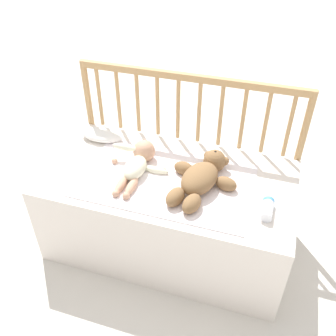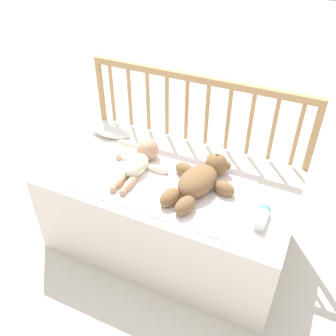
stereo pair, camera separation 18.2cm
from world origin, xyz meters
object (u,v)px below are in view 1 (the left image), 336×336
(teddy_bear, at_px, (201,177))
(small_pillow, at_px, (102,135))
(baby, at_px, (138,163))
(baby_bottle, at_px, (268,207))

(teddy_bear, height_order, small_pillow, teddy_bear)
(teddy_bear, xyz_separation_m, baby, (-0.33, 0.02, -0.01))
(baby, relative_size, baby_bottle, 2.65)
(small_pillow, relative_size, baby_bottle, 1.71)
(small_pillow, bearing_deg, baby_bottle, -18.05)
(teddy_bear, relative_size, small_pillow, 1.76)
(teddy_bear, relative_size, baby, 1.14)
(baby, height_order, baby_bottle, baby)
(baby_bottle, bearing_deg, baby, 170.71)
(teddy_bear, height_order, baby_bottle, teddy_bear)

